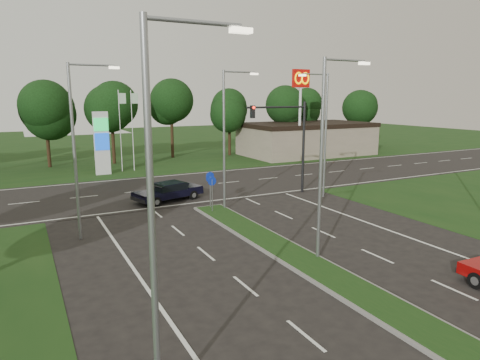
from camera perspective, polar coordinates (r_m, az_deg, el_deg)
name	(u,v)px	position (r m, az deg, el deg)	size (l,w,h in m)	color
ground	(410,324)	(15.87, 21.77, -17.38)	(160.00, 160.00, 0.00)	black
verge_far	(105,148)	(65.21, -17.60, 4.05)	(160.00, 50.00, 0.02)	#163411
cross_road	(174,188)	(35.41, -8.80, -1.07)	(160.00, 12.00, 0.02)	black
median_kerb	(332,277)	(18.38, 12.15, -12.57)	(2.00, 26.00, 0.12)	slate
commercial_building	(307,139)	(55.91, 8.89, 5.41)	(16.00, 9.00, 4.00)	gray
streetlight_median_near	(325,149)	(19.19, 11.28, 4.04)	(2.53, 0.22, 9.00)	gray
streetlight_median_far	(227,133)	(27.67, -1.77, 6.33)	(2.53, 0.22, 9.00)	gray
streetlight_left_near	(160,202)	(9.52, -10.63, -2.92)	(2.53, 0.22, 9.00)	gray
streetlight_left_far	(78,143)	(23.13, -20.81, 4.69)	(2.53, 0.22, 9.00)	gray
streetlight_right_far	(324,129)	(31.82, 11.08, 6.74)	(2.53, 0.22, 9.00)	gray
traffic_signal	(290,133)	(32.51, 6.62, 6.21)	(5.10, 0.42, 7.00)	black
median_signs	(211,184)	(28.10, -3.92, -0.56)	(1.16, 1.76, 2.38)	gray
gas_pylon	(104,141)	(42.72, -17.70, 4.94)	(5.80, 1.26, 8.00)	silver
mcdonalds_sign	(301,91)	(50.05, 8.10, 11.66)	(2.20, 0.47, 10.40)	silver
treeline_far	(127,102)	(50.04, -14.88, 10.08)	(6.00, 6.00, 9.90)	black
navy_sedan	(168,191)	(31.02, -9.53, -1.47)	(5.17, 3.18, 1.33)	black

